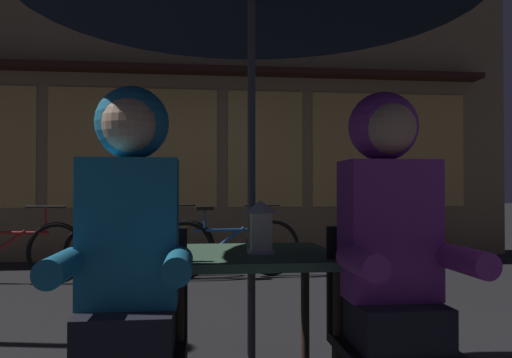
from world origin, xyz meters
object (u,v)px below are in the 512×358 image
object	(u,v)px
chair_right	(386,328)
bicycle_third	(229,247)
person_left_hooded	(129,239)
person_right_hooded	(391,236)
potted_plant	(416,223)
bicycle_nearest	(9,251)
chair_left	(130,336)
lantern	(261,225)
bicycle_second	(142,248)
cafe_table	(251,275)

from	to	relation	value
chair_right	bicycle_third	bearing A→B (deg)	95.28
bicycle_third	chair_right	bearing A→B (deg)	-84.72
person_left_hooded	person_right_hooded	distance (m)	0.96
person_left_hooded	potted_plant	xyz separation A→B (m)	(3.24, 4.87, -0.30)
person_left_hooded	bicycle_nearest	size ratio (longest dim) A/B	0.84
chair_left	chair_right	distance (m)	0.96
person_right_hooded	bicycle_third	size ratio (longest dim) A/B	0.84
lantern	person_left_hooded	world-z (taller)	person_left_hooded
bicycle_nearest	bicycle_third	world-z (taller)	same
lantern	bicycle_second	size ratio (longest dim) A/B	0.14
person_right_hooded	bicycle_third	distance (m)	4.03
lantern	chair_right	bearing A→B (deg)	-35.76
lantern	bicycle_nearest	xyz separation A→B (m)	(-2.29, 3.52, -0.51)
lantern	chair_left	distance (m)	0.71
cafe_table	person_right_hooded	size ratio (longest dim) A/B	0.53
chair_right	bicycle_nearest	size ratio (longest dim) A/B	0.52
chair_left	potted_plant	world-z (taller)	potted_plant
person_left_hooded	lantern	bearing A→B (deg)	36.19
chair_right	person_right_hooded	distance (m)	0.36
person_right_hooded	bicycle_second	bearing A→B (deg)	108.50
chair_right	bicycle_nearest	xyz separation A→B (m)	(-2.73, 3.84, -0.14)
bicycle_third	potted_plant	world-z (taller)	potted_plant
chair_left	chair_right	size ratio (longest dim) A/B	1.00
person_right_hooded	potted_plant	bearing A→B (deg)	64.89
person_left_hooded	potted_plant	distance (m)	5.86
cafe_table	bicycle_second	bearing A→B (deg)	103.52
cafe_table	person_left_hooded	xyz separation A→B (m)	(-0.48, -0.43, 0.21)
person_left_hooded	bicycle_nearest	xyz separation A→B (m)	(-1.77, 3.89, -0.50)
chair_right	bicycle_second	size ratio (longest dim) A/B	0.53
bicycle_second	bicycle_nearest	bearing A→B (deg)	-175.16
person_left_hooded	potted_plant	bearing A→B (deg)	56.34
cafe_table	person_left_hooded	bearing A→B (deg)	-138.43
potted_plant	person_left_hooded	bearing A→B (deg)	-123.66
cafe_table	bicycle_second	size ratio (longest dim) A/B	0.45
lantern	chair_right	distance (m)	0.66
cafe_table	chair_right	distance (m)	0.62
lantern	potted_plant	size ratio (longest dim) A/B	0.25
person_left_hooded	bicycle_second	bearing A→B (deg)	95.43
bicycle_third	person_right_hooded	bearing A→B (deg)	-84.79
person_left_hooded	potted_plant	size ratio (longest dim) A/B	1.52
chair_right	person_left_hooded	xyz separation A→B (m)	(-0.96, -0.06, 0.36)
lantern	cafe_table	bearing A→B (deg)	125.96
bicycle_nearest	bicycle_second	bearing A→B (deg)	4.84
bicycle_nearest	potted_plant	size ratio (longest dim) A/B	1.82
lantern	bicycle_second	bearing A→B (deg)	103.87
bicycle_second	bicycle_third	world-z (taller)	same
bicycle_nearest	bicycle_third	size ratio (longest dim) A/B	1.00
person_left_hooded	bicycle_nearest	bearing A→B (deg)	114.48
lantern	chair_right	xyz separation A→B (m)	(0.44, -0.32, -0.37)
lantern	bicycle_nearest	world-z (taller)	lantern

